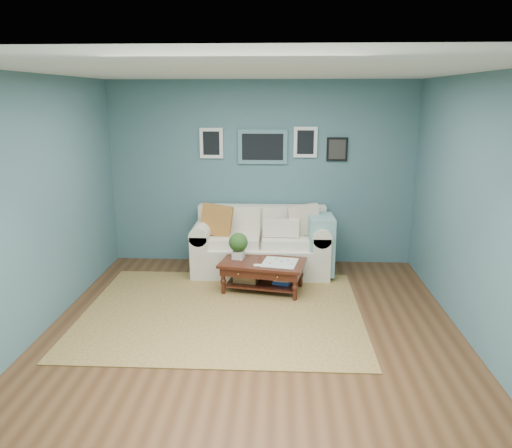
{
  "coord_description": "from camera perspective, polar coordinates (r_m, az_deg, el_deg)",
  "views": [
    {
      "loc": [
        0.28,
        -4.83,
        2.48
      ],
      "look_at": [
        -0.01,
        1.0,
        0.97
      ],
      "focal_mm": 35.0,
      "sensor_mm": 36.0,
      "label": 1
    }
  ],
  "objects": [
    {
      "name": "room_shell",
      "position": [
        5.02,
        -0.44,
        1.64
      ],
      "size": [
        5.0,
        5.02,
        2.7
      ],
      "color": "brown",
      "rests_on": "ground"
    },
    {
      "name": "area_rug",
      "position": [
        5.99,
        -3.84,
        -9.92
      ],
      "size": [
        3.23,
        2.59,
        0.01
      ],
      "primitive_type": "cube",
      "color": "brown",
      "rests_on": "ground"
    },
    {
      "name": "loveseat",
      "position": [
        7.16,
        1.29,
        -2.26
      ],
      "size": [
        1.97,
        0.9,
        1.01
      ],
      "color": "silver",
      "rests_on": "ground"
    },
    {
      "name": "coffee_table",
      "position": [
        6.48,
        0.3,
        -4.83
      ],
      "size": [
        1.17,
        0.81,
        0.75
      ],
      "rotation": [
        0.0,
        0.0,
        -0.19
      ],
      "color": "#330C09",
      "rests_on": "ground"
    }
  ]
}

